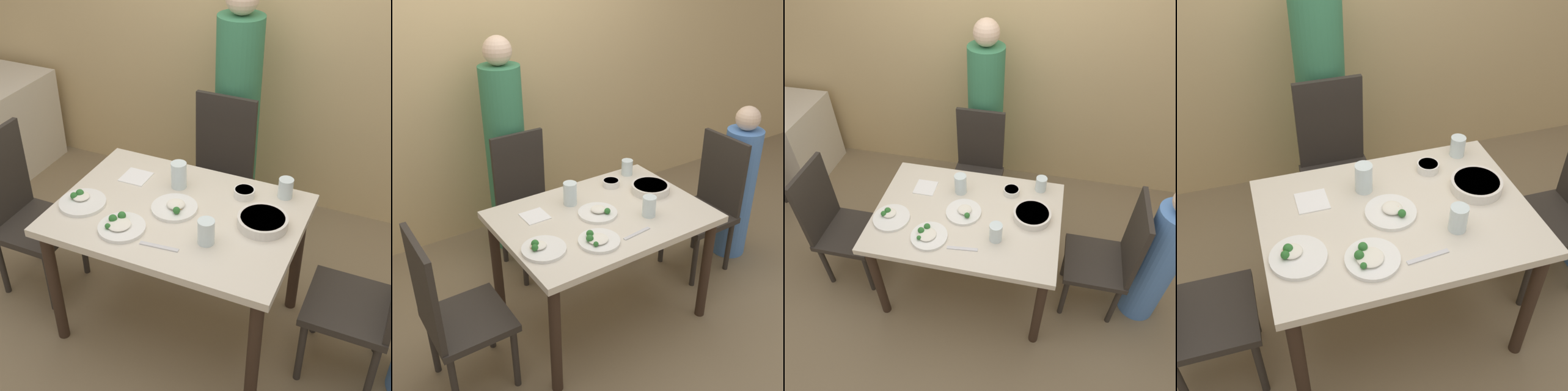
{
  "view_description": "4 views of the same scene",
  "coord_description": "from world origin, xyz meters",
  "views": [
    {
      "loc": [
        0.93,
        -1.88,
        2.28
      ],
      "look_at": [
        0.11,
        -0.04,
        0.89
      ],
      "focal_mm": 50.0,
      "sensor_mm": 36.0,
      "label": 1
    },
    {
      "loc": [
        -1.39,
        -1.95,
        2.17
      ],
      "look_at": [
        -0.04,
        0.09,
        0.83
      ],
      "focal_mm": 45.0,
      "sensor_mm": 36.0,
      "label": 2
    },
    {
      "loc": [
        0.43,
        -1.6,
        2.48
      ],
      "look_at": [
        0.09,
        -0.03,
        0.96
      ],
      "focal_mm": 35.0,
      "sensor_mm": 36.0,
      "label": 3
    },
    {
      "loc": [
        -0.55,
        -1.46,
        2.17
      ],
      "look_at": [
        -0.09,
        0.08,
        0.8
      ],
      "focal_mm": 45.0,
      "sensor_mm": 36.0,
      "label": 4
    }
  ],
  "objects": [
    {
      "name": "plate_noodles",
      "position": [
        -0.02,
        0.01,
        0.75
      ],
      "size": [
        0.22,
        0.22,
        0.05
      ],
      "color": "white",
      "rests_on": "dining_table"
    },
    {
      "name": "bowl_rice_small",
      "position": [
        0.24,
        0.25,
        0.76
      ],
      "size": [
        0.11,
        0.11,
        0.04
      ],
      "color": "white",
      "rests_on": "dining_table"
    },
    {
      "name": "plate_rice_child",
      "position": [
        -0.46,
        -0.13,
        0.75
      ],
      "size": [
        0.23,
        0.23,
        0.06
      ],
      "color": "white",
      "rests_on": "dining_table"
    },
    {
      "name": "person_child",
      "position": [
        1.22,
        0.05,
        0.53
      ],
      "size": [
        0.25,
        0.25,
        1.14
      ],
      "color": "#5184D1",
      "rests_on": "ground_plane"
    },
    {
      "name": "ground_plane",
      "position": [
        0.0,
        0.0,
        0.0
      ],
      "size": [
        10.0,
        10.0,
        0.0
      ],
      "primitive_type": "plane",
      "color": "#847051"
    },
    {
      "name": "chair_child_spot",
      "position": [
        0.93,
        0.05,
        0.5
      ],
      "size": [
        0.4,
        0.4,
        0.96
      ],
      "rotation": [
        0.0,
        0.0,
        -1.57
      ],
      "color": "#2D2823",
      "rests_on": "ground_plane"
    },
    {
      "name": "glass_water_short",
      "position": [
        0.21,
        -0.16,
        0.8
      ],
      "size": [
        0.08,
        0.08,
        0.12
      ],
      "color": "silver",
      "rests_on": "dining_table"
    },
    {
      "name": "napkin_folded",
      "position": [
        -0.33,
        0.18,
        0.74
      ],
      "size": [
        0.14,
        0.14,
        0.01
      ],
      "color": "white",
      "rests_on": "dining_table"
    },
    {
      "name": "bowl_curry",
      "position": [
        0.4,
        0.06,
        0.77
      ],
      "size": [
        0.23,
        0.23,
        0.05
      ],
      "color": "silver",
      "rests_on": "dining_table"
    },
    {
      "name": "chair_empty_left",
      "position": [
        -0.93,
        -0.05,
        0.5
      ],
      "size": [
        0.4,
        0.4,
        0.96
      ],
      "rotation": [
        0.0,
        0.0,
        1.57
      ],
      "color": "#2D2823",
      "rests_on": "ground_plane"
    },
    {
      "name": "plate_rice_adult",
      "position": [
        -0.18,
        -0.23,
        0.76
      ],
      "size": [
        0.22,
        0.22,
        0.06
      ],
      "color": "white",
      "rests_on": "dining_table"
    },
    {
      "name": "person_adult",
      "position": [
        -0.1,
        1.06,
        0.74
      ],
      "size": [
        0.28,
        0.28,
        1.57
      ],
      "color": "#387F56",
      "rests_on": "ground_plane"
    },
    {
      "name": "glass_water_center",
      "position": [
        -0.09,
        0.2,
        0.81
      ],
      "size": [
        0.08,
        0.08,
        0.14
      ],
      "color": "silver",
      "rests_on": "dining_table"
    },
    {
      "name": "glass_water_tall",
      "position": [
        0.43,
        0.33,
        0.79
      ],
      "size": [
        0.07,
        0.07,
        0.1
      ],
      "color": "silver",
      "rests_on": "dining_table"
    },
    {
      "name": "chair_adult_spot",
      "position": [
        -0.1,
        0.76,
        0.5
      ],
      "size": [
        0.4,
        0.4,
        0.96
      ],
      "color": "#2D2823",
      "rests_on": "ground_plane"
    },
    {
      "name": "fork_steel",
      "position": [
        0.04,
        -0.27,
        0.74
      ],
      "size": [
        0.18,
        0.04,
        0.01
      ],
      "color": "silver",
      "rests_on": "dining_table"
    },
    {
      "name": "wall_back",
      "position": [
        0.0,
        1.41,
        1.35
      ],
      "size": [
        10.0,
        0.06,
        2.7
      ],
      "color": "tan",
      "rests_on": "ground_plane"
    },
    {
      "name": "dining_table",
      "position": [
        0.0,
        0.0,
        0.64
      ],
      "size": [
        1.17,
        0.83,
        0.74
      ],
      "color": "beige",
      "rests_on": "ground_plane"
    }
  ]
}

